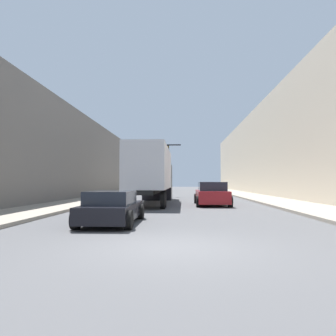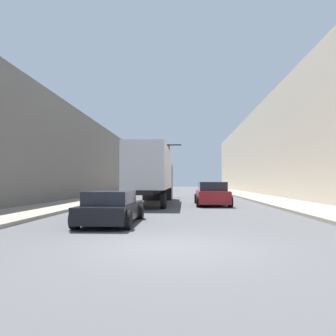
# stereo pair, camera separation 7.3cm
# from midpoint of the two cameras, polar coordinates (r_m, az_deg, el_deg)

# --- Properties ---
(ground_plane) EXTENTS (200.00, 200.00, 0.00)m
(ground_plane) POSITION_cam_midpoint_polar(r_m,az_deg,el_deg) (7.95, 0.36, -13.72)
(ground_plane) COLOR #4C4C4F
(sidewalk_right) EXTENTS (3.42, 80.00, 0.15)m
(sidewalk_right) POSITION_cam_midpoint_polar(r_m,az_deg,el_deg) (38.48, 13.34, -4.58)
(sidewalk_right) COLOR gray
(sidewalk_right) RESTS_ON ground
(sidewalk_left) EXTENTS (3.42, 80.00, 0.15)m
(sidewalk_left) POSITION_cam_midpoint_polar(r_m,az_deg,el_deg) (38.60, -8.90, -4.61)
(sidewalk_left) COLOR gray
(sidewalk_left) RESTS_ON ground
(building_right) EXTENTS (6.00, 80.00, 10.66)m
(building_right) POSITION_cam_midpoint_polar(r_m,az_deg,el_deg) (39.77, 19.96, 3.15)
(building_right) COLOR beige
(building_right) RESTS_ON ground
(building_left) EXTENTS (6.00, 80.00, 8.03)m
(building_left) POSITION_cam_midpoint_polar(r_m,az_deg,el_deg) (39.86, -15.51, 1.18)
(building_left) COLOR #66605B
(building_left) RESTS_ON ground
(semi_truck) EXTENTS (2.45, 12.58, 3.88)m
(semi_truck) POSITION_cam_midpoint_polar(r_m,az_deg,el_deg) (24.07, -2.78, -0.94)
(semi_truck) COLOR silver
(semi_truck) RESTS_ON ground
(sedan_car) EXTENTS (1.99, 4.34, 1.22)m
(sedan_car) POSITION_cam_midpoint_polar(r_m,az_deg,el_deg) (12.46, -9.89, -6.83)
(sedan_car) COLOR black
(sedan_car) RESTS_ON ground
(suv_car) EXTENTS (2.21, 4.98, 1.55)m
(suv_car) POSITION_cam_midpoint_polar(r_m,az_deg,el_deg) (22.17, 7.52, -4.52)
(suv_car) COLOR maroon
(suv_car) RESTS_ON ground
(traffic_signal_gantry) EXTENTS (5.67, 0.35, 5.77)m
(traffic_signal_gantry) POSITION_cam_midpoint_polar(r_m,az_deg,el_deg) (34.81, -4.45, 1.81)
(traffic_signal_gantry) COLOR black
(traffic_signal_gantry) RESTS_ON ground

